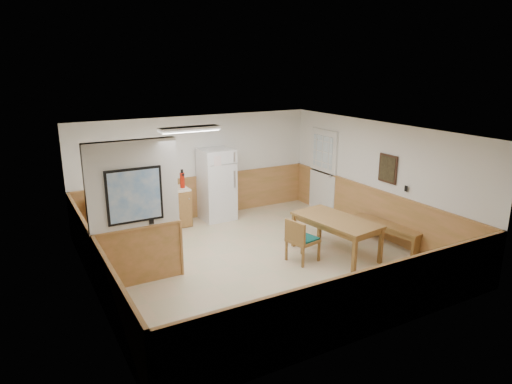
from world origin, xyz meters
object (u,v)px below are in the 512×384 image
dining_bench (385,228)px  fire_extinguisher (182,180)px  refrigerator (217,184)px  dining_table (336,223)px  soap_bottle (109,192)px  dining_chair (299,238)px

dining_bench → fire_extinguisher: (-3.29, 3.20, 0.74)m
dining_bench → refrigerator: bearing=117.9°
dining_table → fire_extinguisher: (-2.01, 3.13, 0.43)m
refrigerator → dining_table: bearing=-71.7°
soap_bottle → refrigerator: bearing=-0.9°
dining_table → dining_chair: bearing=168.7°
refrigerator → fire_extinguisher: 0.89m
refrigerator → dining_chair: refrigerator is taller
refrigerator → dining_table: (1.15, -3.13, -0.21)m
dining_chair → soap_bottle: size_ratio=3.73×
refrigerator → fire_extinguisher: refrigerator is taller
dining_table → fire_extinguisher: 3.75m
dining_bench → soap_bottle: size_ratio=7.36×
refrigerator → dining_bench: 4.04m
dining_table → dining_chair: dining_chair is taller
dining_chair → fire_extinguisher: size_ratio=1.97×
refrigerator → soap_bottle: bearing=177.3°
fire_extinguisher → refrigerator: bearing=8.6°
dining_chair → fire_extinguisher: 3.36m
refrigerator → dining_bench: size_ratio=1.03×
soap_bottle → fire_extinguisher: bearing=-1.3°
dining_table → dining_chair: (-0.83, 0.04, -0.16)m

